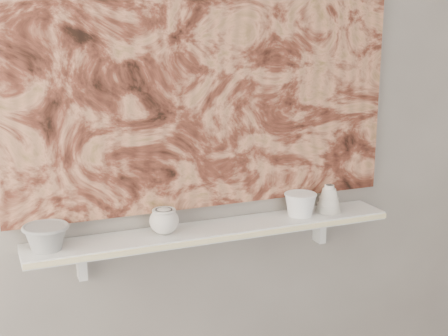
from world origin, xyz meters
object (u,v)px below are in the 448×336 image
shelf (216,231)px  cup_cream (164,221)px  painting (207,60)px  bowl_grey (46,237)px  bell_vessel (329,198)px  bowl_white (300,204)px

shelf → cup_cream: size_ratio=13.12×
painting → shelf: bearing=-90.0°
bowl_grey → bell_vessel: bearing=0.0°
shelf → bell_vessel: 0.49m
bowl_grey → bell_vessel: (1.10, 0.00, 0.01)m
bowl_white → bowl_grey: bearing=180.0°
bell_vessel → bowl_white: bearing=180.0°
bowl_white → painting: bearing=167.4°
shelf → cup_cream: 0.21m
cup_cream → bowl_white: size_ratio=0.83×
bowl_white → bell_vessel: bearing=0.0°
bowl_grey → cup_cream: cup_cream is taller
bowl_grey → bell_vessel: bell_vessel is taller
painting → cup_cream: size_ratio=14.06×
shelf → bowl_white: 0.36m
cup_cream → bowl_white: cup_cream is taller
shelf → painting: bearing=90.0°
shelf → cup_cream: bearing=180.0°
bowl_white → shelf: bearing=180.0°
painting → cup_cream: 0.60m
painting → bell_vessel: (0.49, -0.08, -0.55)m
bowl_grey → shelf: bearing=0.0°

